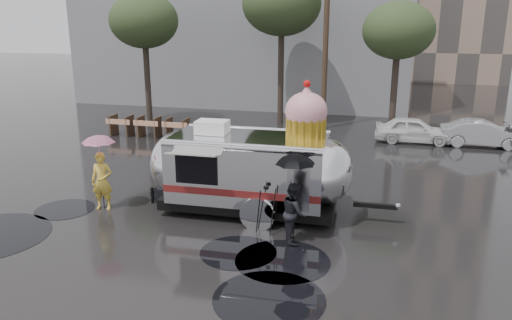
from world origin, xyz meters
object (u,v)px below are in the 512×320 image
(person_left, at_px, (102,181))
(airstream_trailer, at_px, (253,166))
(tripod, at_px, (266,206))
(person_right, at_px, (294,213))

(person_left, bearing_deg, airstream_trailer, 1.82)
(tripod, bearing_deg, airstream_trailer, 140.24)
(person_left, distance_m, person_right, 6.13)
(airstream_trailer, relative_size, person_right, 4.75)
(airstream_trailer, relative_size, person_left, 4.26)
(tripod, bearing_deg, person_left, -163.25)
(airstream_trailer, bearing_deg, tripod, -62.36)
(airstream_trailer, height_order, person_left, airstream_trailer)
(person_left, xyz_separation_m, tripod, (5.23, -0.44, -0.13))
(airstream_trailer, height_order, person_right, airstream_trailer)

